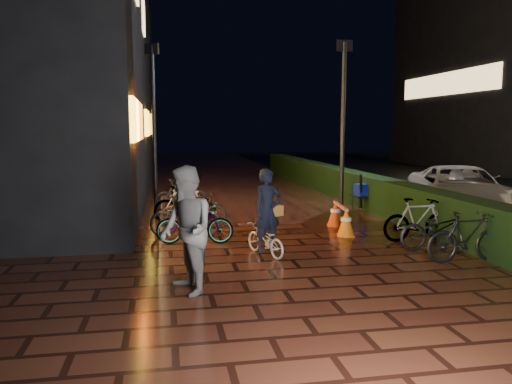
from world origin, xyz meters
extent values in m
plane|color=#381911|center=(0.00, 0.00, 0.00)|extent=(80.00, 80.00, 0.00)
cube|color=black|center=(3.30, 8.00, 0.50)|extent=(0.70, 20.00, 1.00)
imported|color=slate|center=(-2.56, -2.11, 0.95)|extent=(0.97, 1.10, 1.90)
imported|color=#B7B6BC|center=(5.30, 3.33, 0.69)|extent=(3.68, 5.37, 1.36)
cube|color=yellow|center=(-3.45, 1.50, 2.60)|extent=(0.08, 2.00, 0.90)
cube|color=orange|center=(-3.45, 3.00, 2.60)|extent=(0.08, 3.00, 0.90)
cube|color=yellow|center=(-3.45, 9.00, 2.60)|extent=(0.08, 2.80, 0.90)
cube|color=orange|center=(-3.45, 14.00, 2.60)|extent=(0.08, 2.20, 0.90)
cube|color=#FFD88C|center=(-3.45, 8.50, 6.20)|extent=(0.06, 1.20, 1.20)
cube|color=black|center=(17.50, 18.00, 7.00)|extent=(8.00, 14.00, 14.00)
cube|color=#FFD88C|center=(13.45, 18.00, 5.00)|extent=(0.06, 10.00, 1.30)
cylinder|color=black|center=(2.53, 5.30, 2.49)|extent=(0.14, 0.14, 4.98)
cube|color=black|center=(2.53, 5.30, 4.88)|extent=(0.48, 0.09, 0.34)
cylinder|color=black|center=(-3.18, 7.58, 2.54)|extent=(0.18, 0.18, 5.07)
cube|color=black|center=(-3.18, 7.58, 4.98)|extent=(0.48, 0.27, 0.34)
imported|color=silver|center=(-0.99, -0.13, 0.31)|extent=(0.83, 1.24, 0.62)
imported|color=black|center=(-0.95, -0.21, 0.90)|extent=(0.68, 0.57, 1.57)
cube|color=olive|center=(-0.78, -0.16, 0.87)|extent=(0.30, 0.22, 0.20)
cone|color=orange|center=(1.16, 1.23, 0.32)|extent=(0.40, 0.40, 0.64)
cone|color=red|center=(1.32, 2.41, 0.32)|extent=(0.40, 0.40, 0.64)
cube|color=#FA5C0D|center=(1.16, 1.23, 0.01)|extent=(0.39, 0.39, 0.03)
cube|color=#FC570D|center=(1.32, 2.41, 0.01)|extent=(0.39, 0.39, 0.03)
cube|color=red|center=(1.24, 1.82, 0.60)|extent=(0.24, 1.36, 0.06)
cube|color=black|center=(2.88, 4.43, 0.45)|extent=(0.66, 0.57, 0.04)
cylinder|color=black|center=(2.66, 4.20, 0.21)|extent=(0.04, 0.04, 0.42)
cylinder|color=black|center=(3.15, 4.26, 0.21)|extent=(0.04, 0.04, 0.42)
cylinder|color=black|center=(2.62, 4.60, 0.21)|extent=(0.04, 0.04, 0.42)
cylinder|color=black|center=(3.10, 4.66, 0.21)|extent=(0.04, 0.04, 0.42)
cube|color=#0B1995|center=(2.88, 4.43, 0.64)|extent=(0.48, 0.43, 0.33)
cylinder|color=black|center=(2.73, 4.25, 0.61)|extent=(0.27, 0.45, 1.08)
imported|color=black|center=(-2.38, 3.65, 0.48)|extent=(1.63, 0.66, 0.95)
imported|color=black|center=(-2.43, 1.81, 0.48)|extent=(1.61, 0.54, 0.95)
imported|color=black|center=(-2.40, 5.33, 0.48)|extent=(1.63, 0.70, 0.95)
imported|color=black|center=(-2.26, 1.10, 0.43)|extent=(1.69, 0.78, 0.86)
imported|color=black|center=(-2.18, 2.83, 0.43)|extent=(1.67, 0.69, 0.86)
imported|color=black|center=(2.53, -0.31, 0.43)|extent=(1.64, 0.59, 0.86)
imported|color=black|center=(2.50, 0.45, 0.48)|extent=(1.58, 0.45, 0.95)
imported|color=black|center=(2.54, -1.28, 0.48)|extent=(1.59, 0.46, 0.95)
camera|label=1|loc=(-2.84, -9.33, 2.44)|focal=35.00mm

